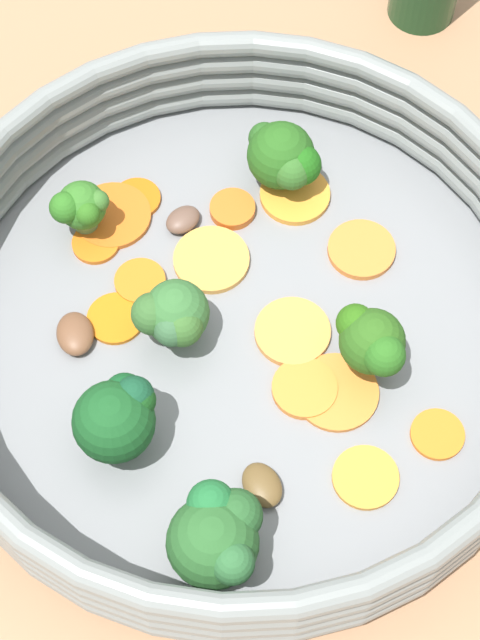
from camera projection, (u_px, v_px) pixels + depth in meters
ground_plane at (240, 344)px, 0.63m from camera, size 4.00×4.00×0.00m
skillet at (240, 338)px, 0.63m from camera, size 0.34×0.34×0.02m
skillet_rim_wall at (240, 307)px, 0.59m from camera, size 0.36×0.36×0.06m
skillet_rivet_right at (5, 513)px, 0.56m from camera, size 0.01×0.01×0.01m
carrot_slice_0 at (336, 392)px, 0.60m from camera, size 0.05×0.05×0.00m
carrot_slice_1 at (112, 216)px, 0.66m from camera, size 0.07×0.07×0.00m
carrot_slice_2 at (365, 477)px, 0.58m from camera, size 0.05×0.05×0.00m
carrot_slice_3 at (295, 195)px, 0.66m from camera, size 0.06×0.06×0.00m
carrot_slice_4 at (96, 243)px, 0.65m from camera, size 0.04×0.04×0.00m
carrot_slice_5 at (232, 209)px, 0.66m from camera, size 0.04×0.04×0.01m
carrot_slice_6 at (293, 332)px, 0.62m from camera, size 0.05×0.05×0.00m
carrot_slice_7 at (305, 388)px, 0.60m from camera, size 0.05×0.05×0.00m
carrot_slice_8 at (116, 318)px, 0.62m from camera, size 0.05×0.05×0.00m
carrot_slice_9 at (437, 434)px, 0.59m from camera, size 0.03×0.03×0.00m
carrot_slice_10 at (204, 262)px, 0.64m from camera, size 0.06×0.06×0.00m
carrot_slice_11 at (140, 281)px, 0.63m from camera, size 0.04×0.04×0.00m
carrot_slice_12 at (361, 250)px, 0.64m from camera, size 0.06×0.06×0.00m
carrot_slice_13 at (137, 199)px, 0.66m from camera, size 0.03×0.03×0.00m
broccoli_floret_0 at (118, 416)px, 0.56m from camera, size 0.05×0.05×0.05m
broccoli_floret_1 at (217, 536)px, 0.53m from camera, size 0.06×0.05×0.05m
broccoli_floret_2 at (173, 317)px, 0.59m from camera, size 0.04×0.04×0.05m
broccoli_floret_3 at (372, 342)px, 0.58m from camera, size 0.05×0.04×0.05m
broccoli_floret_4 at (284, 158)px, 0.65m from camera, size 0.05×0.04×0.05m
broccoli_floret_5 at (81, 207)px, 0.63m from camera, size 0.03×0.04×0.04m
mushroom_piece_0 at (75, 334)px, 0.61m from camera, size 0.03×0.02×0.01m
mushroom_piece_1 at (183, 220)px, 0.65m from camera, size 0.02×0.03×0.01m
mushroom_piece_2 at (262, 485)px, 0.57m from camera, size 0.03×0.02×0.01m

